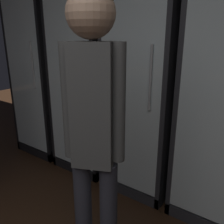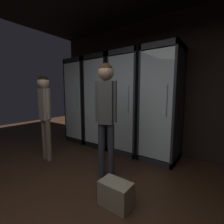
% 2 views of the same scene
% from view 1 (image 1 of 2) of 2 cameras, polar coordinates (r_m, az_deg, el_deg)
% --- Properties ---
extents(cooler_far_left, '(0.65, 0.70, 2.10)m').
position_cam_1_polar(cooler_far_left, '(3.18, -14.42, 9.52)').
color(cooler_far_left, black).
rests_on(cooler_far_left, ground).
extents(cooler_left, '(0.65, 0.70, 2.10)m').
position_cam_1_polar(cooler_left, '(2.69, -4.49, 8.36)').
color(cooler_left, black).
rests_on(cooler_left, ground).
extents(cooler_center, '(0.65, 0.70, 2.10)m').
position_cam_1_polar(cooler_center, '(2.31, 9.16, 6.72)').
color(cooler_center, '#2B2B30').
rests_on(cooler_center, ground).
extents(shopper_near, '(0.30, 0.22, 1.69)m').
position_cam_1_polar(shopper_near, '(1.20, -4.45, -1.01)').
color(shopper_near, '#2D2D38').
rests_on(shopper_near, ground).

